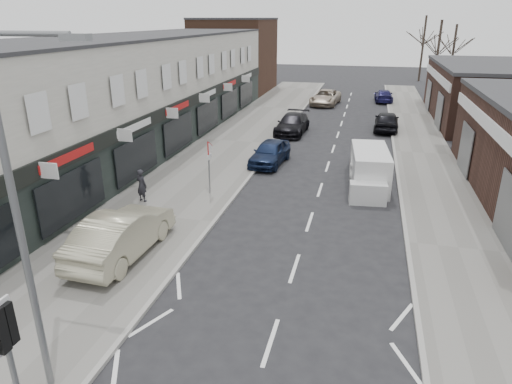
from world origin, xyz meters
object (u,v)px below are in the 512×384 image
Objects in this scene: white_van at (369,170)px; sedan_on_pavement at (122,234)px; parked_car_left_b at (292,124)px; parked_car_left_c at (325,97)px; street_lamp at (22,208)px; parked_car_right_b at (387,121)px; warning_sign at (209,152)px; parked_car_left_a at (270,152)px; parked_car_right_a at (367,159)px; traffic_light at (5,338)px; parked_car_right_c at (384,96)px; pedestrian at (142,185)px.

sedan_on_pavement is at bearing -136.34° from white_van.
parked_car_left_b is 12.94m from parked_car_left_c.
street_lamp is 17.62m from white_van.
parked_car_left_b is 1.13× the size of parked_car_right_b.
street_lamp is at bearing -87.16° from warning_sign.
parked_car_right_a reaches higher than parked_car_left_a.
parked_car_right_b is (7.90, 30.27, -1.66)m from traffic_light.
parked_car_right_a is (5.60, -0.24, 0.08)m from parked_car_left_a.
parked_car_left_b is at bearing 64.69° from parked_car_right_c.
white_van reaches higher than sedan_on_pavement.
parked_car_right_b reaches higher than parked_car_left_a.
parked_car_left_c is (1.20, 12.89, 0.01)m from parked_car_left_b.
parked_car_right_b is at bearing -54.89° from parked_car_left_c.
parked_car_right_b is (9.66, 22.97, -0.20)m from sedan_on_pavement.
parked_car_right_b is (1.30, 10.82, -0.04)m from parked_car_right_a.
street_lamp is 13.04m from warning_sign.
traffic_light reaches higher than parked_car_left_b.
white_van is 1.02× the size of parked_car_left_b.
sedan_on_pavement is 37.60m from parked_car_right_c.
parked_car_left_a is 0.98× the size of parked_car_right_c.
parked_car_right_c is at bearing 69.04° from parked_car_left_b.
street_lamp reaches higher than white_van.
parked_car_left_b is at bearing 23.18° from parked_car_right_b.
parked_car_left_c is (-4.56, 23.48, -0.18)m from white_van.
white_van is 1.22× the size of parked_car_left_a.
parked_car_right_a is 1.09× the size of parked_car_right_b.
sedan_on_pavement is 20.49m from parked_car_left_b.
sedan_on_pavement is (-8.51, -9.71, 0.04)m from white_van.
warning_sign is 30.90m from parked_car_right_c.
warning_sign is 0.53× the size of white_van.
parked_car_right_b reaches higher than parked_car_left_c.
parked_car_right_b is (6.90, 10.58, 0.04)m from parked_car_left_a.
parked_car_left_c reaches higher than parked_car_right_c.
parked_car_right_a is at bearing 36.42° from warning_sign.
sedan_on_pavement is 3.26× the size of pedestrian.
sedan_on_pavement is 14.75m from parked_car_right_a.
parked_car_right_c is (9.66, 36.34, -0.33)m from sedan_on_pavement.
traffic_light reaches higher than pedestrian.
warning_sign is 0.64× the size of parked_car_left_a.
street_lamp reaches higher than parked_car_left_b.
pedestrian is at bearing -115.52° from parked_car_left_a.
street_lamp is at bearing 76.58° from parked_car_right_b.
parked_car_right_a is (7.36, 5.43, -1.41)m from warning_sign.
parked_car_right_c is at bearing -91.57° from pedestrian.
parked_car_right_c is (7.90, 43.63, -1.79)m from traffic_light.
sedan_on_pavement reaches higher than parked_car_left_a.
parked_car_right_b is (11.40, 18.05, -0.14)m from pedestrian.
street_lamp is at bearing -87.95° from parked_car_left_a.
parked_car_right_c is (8.03, 42.42, -4.00)m from street_lamp.
parked_car_left_c is at bearing 86.61° from street_lamp.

